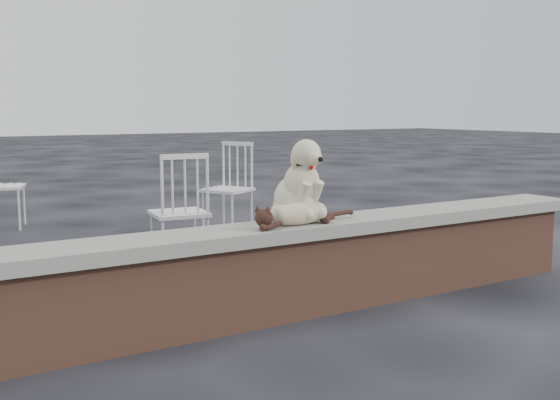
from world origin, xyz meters
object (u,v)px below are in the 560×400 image
dog (296,179)px  chair_d (227,188)px  chair_c (179,211)px  chair_e (3,185)px  cat (298,212)px

dog → chair_d: bearing=69.5°
chair_c → chair_e: bearing=-63.9°
chair_c → chair_d: 1.57m
cat → chair_d: bearing=68.8°
cat → chair_e: bearing=101.0°
dog → chair_e: 4.24m
chair_c → chair_d: same height
dog → cat: (-0.08, -0.15, -0.18)m
chair_d → chair_e: same height
cat → chair_c: 1.57m
cat → chair_d: size_ratio=0.98×
dog → chair_d: (0.81, 2.58, -0.37)m
chair_d → cat: bearing=-46.6°
dog → chair_e: dog is taller
dog → chair_d: dog is taller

